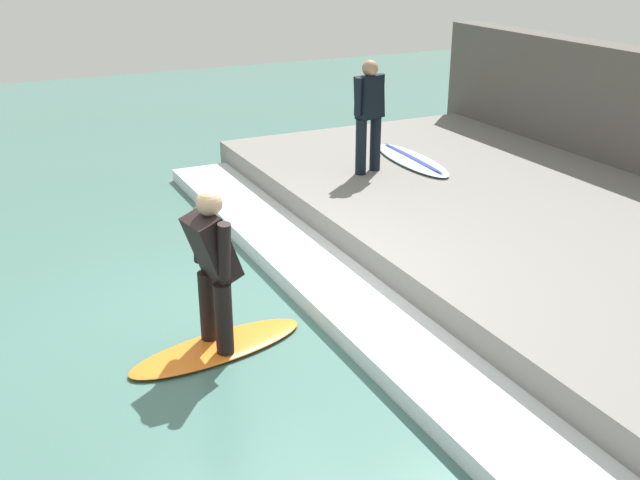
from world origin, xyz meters
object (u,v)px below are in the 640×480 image
object	(u,v)px
surfer_waiting_near	(369,111)
surfboard_waiting_near	(412,160)
surfer_riding	(213,262)
surfboard_riding	(218,347)

from	to	relation	value
surfer_waiting_near	surfboard_waiting_near	size ratio (longest dim) A/B	0.81
surfer_waiting_near	surfboard_waiting_near	distance (m)	1.14
surfer_riding	surfer_waiting_near	size ratio (longest dim) A/B	0.97
surfboard_riding	surfboard_waiting_near	distance (m)	4.91
surfboard_riding	surfer_waiting_near	bearing A→B (deg)	42.29
surfboard_riding	surfer_riding	world-z (taller)	surfer_riding
surfer_riding	surfboard_waiting_near	bearing A→B (deg)	37.27
surfer_waiting_near	surfboard_riding	bearing A→B (deg)	-137.71
surfboard_waiting_near	surfer_waiting_near	bearing A→B (deg)	-169.66
surfboard_riding	surfer_riding	size ratio (longest dim) A/B	1.20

